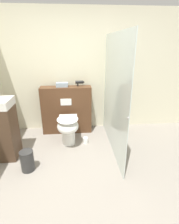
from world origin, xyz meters
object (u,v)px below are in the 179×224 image
(toilet, at_px, (68,128))
(waste_bin, at_px, (27,161))
(hair_drier, at_px, (80,82))
(sink_vanity, at_px, (1,129))

(toilet, height_order, waste_bin, toilet)
(toilet, bearing_deg, hair_drier, 67.42)
(toilet, relative_size, sink_vanity, 0.49)
(hair_drier, xyz_separation_m, waste_bin, (-0.86, -1.29, -0.92))
(sink_vanity, distance_m, waste_bin, 0.71)
(hair_drier, relative_size, waste_bin, 0.58)
(toilet, distance_m, sink_vanity, 1.12)
(sink_vanity, bearing_deg, hair_drier, 33.83)
(sink_vanity, bearing_deg, toilet, 14.75)
(sink_vanity, xyz_separation_m, hair_drier, (1.33, 0.89, 0.57))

